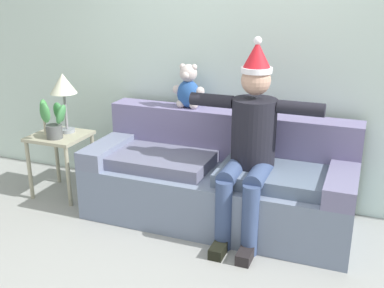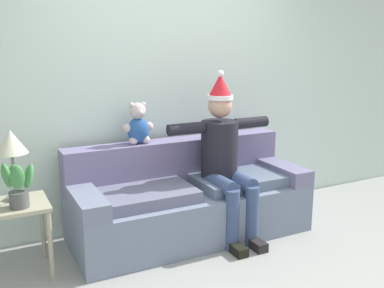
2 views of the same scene
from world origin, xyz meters
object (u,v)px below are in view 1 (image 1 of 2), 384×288
(couch, at_px, (220,180))
(person_seated, at_px, (250,140))
(side_table, at_px, (60,145))
(potted_plant, at_px, (53,119))
(table_lamp, at_px, (63,86))
(candle_tall, at_px, (44,118))
(teddy_bear, at_px, (188,88))

(couch, distance_m, person_seated, 0.54)
(side_table, height_order, potted_plant, potted_plant)
(side_table, bearing_deg, person_seated, -2.10)
(table_lamp, distance_m, potted_plant, 0.32)
(couch, height_order, person_seated, person_seated)
(potted_plant, height_order, candle_tall, potted_plant)
(couch, distance_m, potted_plant, 1.54)
(candle_tall, bearing_deg, potted_plant, -26.41)
(teddy_bear, height_order, candle_tall, teddy_bear)
(couch, bearing_deg, teddy_bear, 146.53)
(couch, distance_m, side_table, 1.51)
(person_seated, height_order, potted_plant, person_seated)
(couch, relative_size, person_seated, 1.42)
(teddy_bear, xyz_separation_m, side_table, (-1.12, -0.35, -0.55))
(couch, xyz_separation_m, teddy_bear, (-0.38, 0.25, 0.69))
(person_seated, height_order, teddy_bear, person_seated)
(teddy_bear, xyz_separation_m, candle_tall, (-1.25, -0.37, -0.29))
(person_seated, bearing_deg, table_lamp, 174.90)
(couch, height_order, table_lamp, table_lamp)
(table_lamp, bearing_deg, teddy_bear, 13.31)
(potted_plant, distance_m, candle_tall, 0.19)
(teddy_bear, height_order, potted_plant, teddy_bear)
(side_table, relative_size, potted_plant, 1.64)
(side_table, height_order, candle_tall, candle_tall)
(person_seated, distance_m, potted_plant, 1.75)
(person_seated, height_order, side_table, person_seated)
(person_seated, bearing_deg, couch, 149.88)
(teddy_bear, bearing_deg, side_table, -162.58)
(person_seated, relative_size, potted_plant, 4.27)
(person_seated, relative_size, candle_tall, 6.56)
(side_table, distance_m, potted_plant, 0.30)
(table_lamp, bearing_deg, candle_tall, -144.47)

